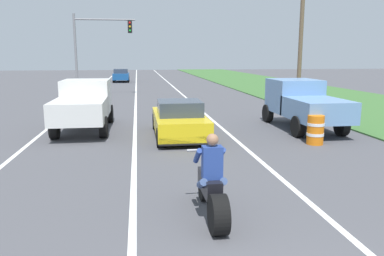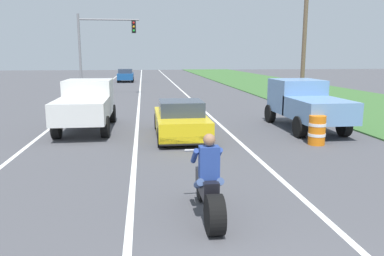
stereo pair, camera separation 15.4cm
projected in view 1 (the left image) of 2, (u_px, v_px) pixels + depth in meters
The scene contains 12 objects.
lane_stripe_left_solid at pixel (74, 107), 22.31m from camera, with size 0.14×120.00×0.01m, color white.
lane_stripe_right_solid at pixel (195, 105), 23.30m from camera, with size 0.14×120.00×0.01m, color white.
lane_stripe_centre_dashed at pixel (136, 106), 22.80m from camera, with size 0.14×120.00×0.01m, color white.
grass_verge_right at pixel (349, 102), 24.70m from camera, with size 10.00×120.00×0.06m, color #3D6B33.
motorcycle_with_rider at pixel (212, 189), 6.96m from camera, with size 0.70×2.21×1.62m.
sports_car_yellow at pixel (179, 120), 14.16m from camera, with size 1.84×4.30×1.37m.
pickup_truck_left_lane_white at pixel (84, 103), 15.35m from camera, with size 2.02×4.80×1.98m.
pickup_truck_right_shoulder_light_blue at pixel (303, 102), 15.66m from camera, with size 2.02×4.80×1.98m.
traffic_light_mast_near at pixel (94, 42), 28.20m from camera, with size 4.51×0.34×6.00m.
utility_pole_roadside at pixel (301, 31), 21.84m from camera, with size 0.24×0.24×8.80m, color brown.
construction_barrel_nearest at pixel (315, 130), 12.97m from camera, with size 0.58×0.58×1.00m.
distant_car_far_ahead at pixel (121, 75), 43.93m from camera, with size 1.80×4.00×1.50m.
Camera 1 is at (-1.65, -2.90, 2.98)m, focal length 35.68 mm.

